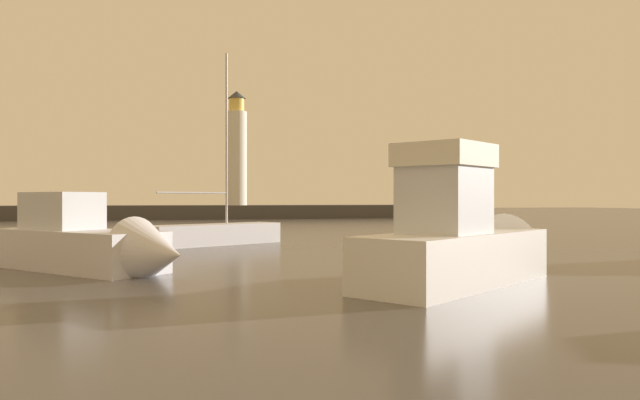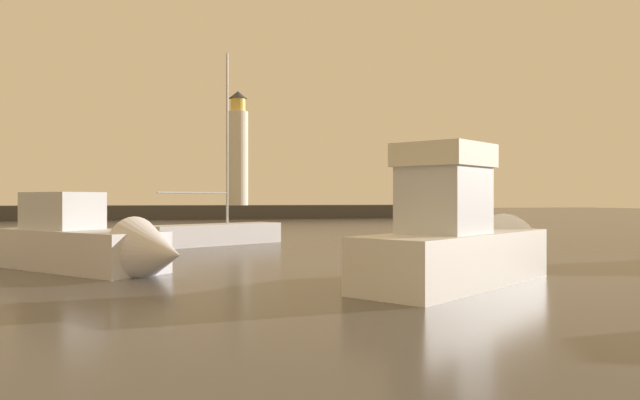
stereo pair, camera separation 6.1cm
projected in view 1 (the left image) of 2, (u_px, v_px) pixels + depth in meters
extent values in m
plane|color=#4C4742|center=(228.00, 237.00, 36.89)|extent=(220.00, 220.00, 0.00)
cube|color=#423F3D|center=(201.00, 212.00, 71.01)|extent=(72.35, 6.07, 1.60)
cylinder|color=silver|center=(237.00, 158.00, 72.00)|extent=(2.41, 2.41, 11.16)
cylinder|color=#F2CC59|center=(237.00, 105.00, 71.99)|extent=(1.81, 1.81, 1.56)
cone|color=#33383D|center=(237.00, 95.00, 71.99)|extent=(2.17, 2.17, 0.89)
cube|color=white|center=(457.00, 259.00, 16.39)|extent=(7.08, 5.97, 1.42)
cone|color=white|center=(518.00, 247.00, 19.50)|extent=(2.95, 2.99, 2.20)
cube|color=silver|center=(444.00, 200.00, 15.87)|extent=(2.70, 2.67, 1.75)
cube|color=silver|center=(444.00, 156.00, 15.87)|extent=(2.97, 2.93, 0.61)
cube|color=silver|center=(78.00, 250.00, 19.92)|extent=(6.05, 6.37, 1.32)
cone|color=silver|center=(157.00, 254.00, 17.76)|extent=(2.96, 2.95, 2.16)
cube|color=silver|center=(62.00, 211.00, 20.42)|extent=(2.96, 3.03, 1.25)
cube|color=silver|center=(215.00, 234.00, 30.78)|extent=(7.18, 5.28, 1.06)
cylinder|color=#B7B7BC|center=(227.00, 139.00, 31.29)|extent=(0.12, 0.12, 8.82)
cylinder|color=#B7B7BC|center=(193.00, 193.00, 29.87)|extent=(3.50, 2.16, 0.09)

